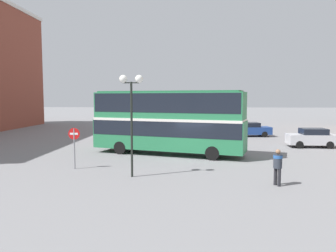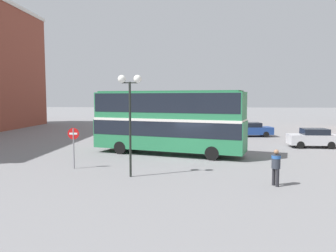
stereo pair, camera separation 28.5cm
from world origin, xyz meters
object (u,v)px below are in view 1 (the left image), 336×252
at_px(street_lamp_twin_globe, 131,95).
at_px(no_entry_sign, 74,141).
at_px(parked_car_kerb_near, 312,138).
at_px(double_decker_bus, 168,118).
at_px(parked_car_side_street, 249,129).
at_px(pedestrian_foreground, 278,163).
at_px(parked_car_kerb_far, 150,126).

xyz_separation_m(street_lamp_twin_globe, no_entry_sign, (-3.77, 1.77, -2.69)).
bearing_deg(parked_car_kerb_near, street_lamp_twin_globe, 40.61).
distance_m(parked_car_kerb_near, no_entry_sign, 19.92).
relative_size(double_decker_bus, street_lamp_twin_globe, 2.14).
xyz_separation_m(double_decker_bus, no_entry_sign, (-5.29, -5.36, -1.03)).
xyz_separation_m(parked_car_kerb_near, parked_car_side_street, (-3.86, 7.68, -0.04)).
xyz_separation_m(pedestrian_foreground, no_entry_sign, (-11.10, 3.12, 0.59)).
xyz_separation_m(parked_car_kerb_far, street_lamp_twin_globe, (1.53, -21.89, 3.60)).
distance_m(parked_car_kerb_far, parked_car_side_street, 11.67).
xyz_separation_m(parked_car_side_street, street_lamp_twin_globe, (-9.80, -19.06, 3.60)).
bearing_deg(pedestrian_foreground, parked_car_kerb_near, -141.54).
relative_size(parked_car_side_street, street_lamp_twin_globe, 0.85).
relative_size(pedestrian_foreground, parked_car_kerb_far, 0.38).
bearing_deg(street_lamp_twin_globe, parked_car_kerb_near, 39.82).
xyz_separation_m(double_decker_bus, pedestrian_foreground, (5.81, -8.47, -1.62)).
xyz_separation_m(parked_car_kerb_far, no_entry_sign, (-2.24, -20.12, 0.90)).
relative_size(street_lamp_twin_globe, no_entry_sign, 2.21).
bearing_deg(street_lamp_twin_globe, parked_car_side_street, 62.79).
bearing_deg(parked_car_kerb_near, parked_car_side_street, -62.52).
relative_size(double_decker_bus, parked_car_kerb_near, 2.91).
distance_m(parked_car_kerb_near, parked_car_side_street, 8.59).
distance_m(pedestrian_foreground, parked_car_kerb_near, 14.21).
relative_size(double_decker_bus, no_entry_sign, 4.73).
height_order(street_lamp_twin_globe, no_entry_sign, street_lamp_twin_globe).
bearing_deg(street_lamp_twin_globe, parked_car_kerb_far, 93.99).
distance_m(parked_car_kerb_far, street_lamp_twin_globe, 22.24).
bearing_deg(parked_car_side_street, pedestrian_foreground, -101.78).
xyz_separation_m(parked_car_kerb_near, no_entry_sign, (-17.42, -9.61, 0.87)).
height_order(double_decker_bus, no_entry_sign, double_decker_bus).
bearing_deg(parked_car_kerb_far, no_entry_sign, -100.64).
height_order(double_decker_bus, pedestrian_foreground, double_decker_bus).
bearing_deg(parked_car_side_street, double_decker_bus, -129.63).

